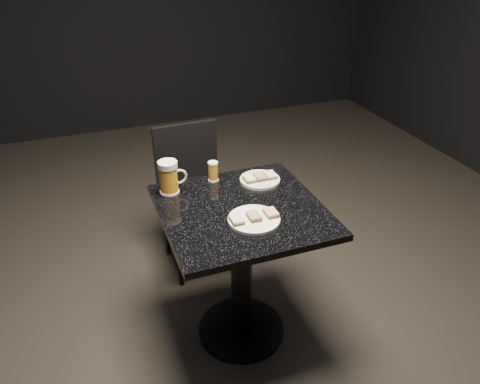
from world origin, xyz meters
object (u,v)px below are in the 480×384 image
(plate_large, at_px, (254,220))
(beer_mug, at_px, (169,177))
(plate_small, at_px, (260,180))
(chair, at_px, (193,188))
(beer_tumbler, at_px, (213,171))
(table, at_px, (242,252))

(plate_large, distance_m, beer_mug, 0.46)
(plate_large, bearing_deg, plate_small, 63.34)
(beer_mug, relative_size, chair, 0.18)
(plate_large, relative_size, plate_small, 1.13)
(plate_large, relative_size, beer_mug, 1.39)
(plate_large, relative_size, chair, 0.26)
(plate_large, height_order, chair, chair)
(plate_small, relative_size, beer_tumbler, 1.98)
(table, relative_size, beer_tumbler, 7.65)
(plate_small, xyz_separation_m, chair, (-0.22, 0.48, -0.26))
(beer_mug, distance_m, chair, 0.59)
(plate_large, distance_m, beer_tumbler, 0.41)
(plate_small, relative_size, chair, 0.23)
(plate_small, relative_size, beer_mug, 1.23)
(plate_large, xyz_separation_m, plate_small, (0.16, 0.31, 0.00))
(plate_small, xyz_separation_m, table, (-0.17, -0.20, -0.25))
(beer_tumbler, bearing_deg, chair, 91.01)
(plate_small, height_order, table, plate_small)
(table, distance_m, beer_mug, 0.48)
(beer_tumbler, distance_m, chair, 0.50)
(table, distance_m, beer_tumbler, 0.41)
(plate_small, bearing_deg, plate_large, -116.66)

